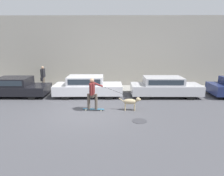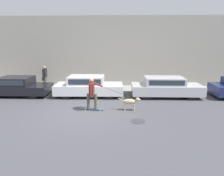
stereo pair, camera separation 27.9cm
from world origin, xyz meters
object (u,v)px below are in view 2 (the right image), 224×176
at_px(pedestrian_with_bag, 45,76).
at_px(parked_car_1, 88,86).
at_px(dog, 131,102).
at_px(parked_car_2, 166,87).
at_px(parked_car_0, 18,87).
at_px(skateboarder, 92,92).

bearing_deg(pedestrian_with_bag, parked_car_1, 157.12).
bearing_deg(dog, parked_car_2, 53.02).
height_order(parked_car_2, pedestrian_with_bag, pedestrian_with_bag).
xyz_separation_m(dog, pedestrian_with_bag, (-6.04, 4.42, 0.56)).
relative_size(parked_car_0, skateboarder, 1.42).
bearing_deg(dog, parked_car_0, 163.97).
relative_size(parked_car_2, skateboarder, 1.56).
bearing_deg(parked_car_0, parked_car_1, 0.25).
bearing_deg(parked_car_2, dog, -131.80).
distance_m(dog, pedestrian_with_bag, 7.51).
distance_m(parked_car_2, dog, 3.59).
relative_size(parked_car_2, dog, 3.83).
xyz_separation_m(parked_car_0, parked_car_1, (4.62, -0.00, 0.05)).
height_order(dog, pedestrian_with_bag, pedestrian_with_bag).
distance_m(skateboarder, pedestrian_with_bag, 6.05).
distance_m(parked_car_1, skateboarder, 2.83).
height_order(skateboarder, pedestrian_with_bag, pedestrian_with_bag).
relative_size(parked_car_1, dog, 3.79).
relative_size(parked_car_0, parked_car_2, 0.91).
relative_size(parked_car_1, skateboarder, 1.54).
distance_m(parked_car_1, pedestrian_with_bag, 3.89).
height_order(parked_car_1, pedestrian_with_bag, pedestrian_with_bag).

